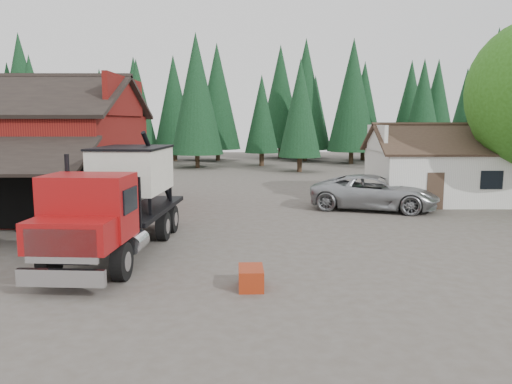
{
  "coord_description": "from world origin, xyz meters",
  "views": [
    {
      "loc": [
        1.77,
        -16.5,
        4.74
      ],
      "look_at": [
        1.84,
        4.07,
        1.8
      ],
      "focal_mm": 35.0,
      "sensor_mm": 36.0,
      "label": 1
    }
  ],
  "objects": [
    {
      "name": "conifer_backdrop",
      "position": [
        0.0,
        42.0,
        0.0
      ],
      "size": [
        76.0,
        16.0,
        16.0
      ],
      "primitive_type": null,
      "color": "black",
      "rests_on": "ground"
    },
    {
      "name": "equip_box",
      "position": [
        1.67,
        -2.76,
        0.3
      ],
      "size": [
        0.74,
        1.13,
        0.6
      ],
      "primitive_type": "cube",
      "rotation": [
        0.0,
        0.0,
        0.04
      ],
      "color": "maroon",
      "rests_on": "ground"
    },
    {
      "name": "feed_truck",
      "position": [
        -3.09,
        1.2,
        2.03
      ],
      "size": [
        3.17,
        9.77,
        4.35
      ],
      "rotation": [
        0.0,
        0.0,
        -0.06
      ],
      "color": "black",
      "rests_on": "ground"
    },
    {
      "name": "red_barn",
      "position": [
        -11.0,
        9.9,
        2.69
      ],
      "size": [
        12.8,
        13.63,
        7.18
      ],
      "color": "maroon",
      "rests_on": "ground"
    },
    {
      "name": "near_pine_d",
      "position": [
        -4.0,
        34.0,
        7.39
      ],
      "size": [
        5.28,
        5.28,
        13.4
      ],
      "color": "#382619",
      "rests_on": "ground"
    },
    {
      "name": "silver_car",
      "position": [
        8.21,
        10.0,
        0.93
      ],
      "size": [
        7.31,
        4.95,
        1.86
      ],
      "primitive_type": "imported",
      "rotation": [
        0.0,
        0.0,
        1.27
      ],
      "color": "#9B9EA2",
      "rests_on": "ground"
    },
    {
      "name": "farmhouse",
      "position": [
        13.0,
        13.0,
        1.67
      ],
      "size": [
        8.6,
        6.42,
        4.65
      ],
      "color": "silver",
      "rests_on": "ground"
    },
    {
      "name": "near_pine_c",
      "position": [
        22.0,
        26.0,
        6.89
      ],
      "size": [
        4.84,
        4.84,
        12.4
      ],
      "color": "#382619",
      "rests_on": "ground"
    },
    {
      "name": "near_pine_b",
      "position": [
        6.0,
        30.0,
        5.89
      ],
      "size": [
        3.96,
        3.96,
        10.4
      ],
      "color": "#382619",
      "rests_on": "ground"
    },
    {
      "name": "ground",
      "position": [
        0.0,
        0.0,
        0.0
      ],
      "size": [
        120.0,
        120.0,
        0.0
      ],
      "primitive_type": "plane",
      "color": "#4D463D",
      "rests_on": "ground"
    }
  ]
}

